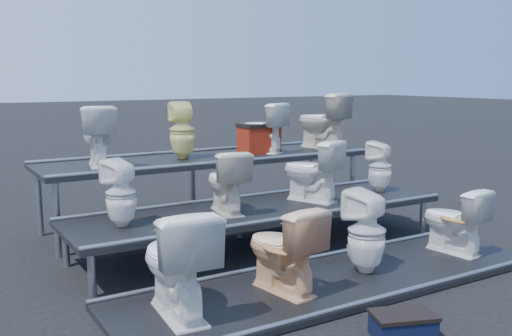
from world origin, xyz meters
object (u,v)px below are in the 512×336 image
toilet_4 (121,193)px  toilet_8 (98,136)px  step_stool (403,327)px  toilet_0 (177,262)px  toilet_9 (182,130)px  toilet_1 (283,248)px  toilet_7 (380,167)px  toilet_10 (262,128)px  toilet_3 (454,220)px  toilet_5 (226,181)px  red_crate (259,140)px  toilet_11 (322,121)px  toilet_2 (366,231)px  toilet_6 (311,170)px

toilet_4 → toilet_8: 1.38m
toilet_4 → step_stool: toilet_4 is taller
toilet_0 → toilet_9: 2.96m
step_stool → toilet_0: bearing=160.1°
toilet_1 → toilet_7: toilet_7 is taller
toilet_1 → toilet_4: bearing=-61.5°
toilet_10 → step_stool: 3.99m
toilet_1 → toilet_3: toilet_1 is taller
toilet_5 → red_crate: 1.80m
toilet_3 → step_stool: (-1.79, -1.08, -0.33)m
toilet_7 → toilet_10: (-0.91, 1.30, 0.42)m
toilet_11 → step_stool: toilet_11 is taller
toilet_1 → toilet_11: 3.62m
toilet_5 → toilet_2: bearing=129.7°
toilet_1 → toilet_2: (0.93, 0.00, 0.02)m
toilet_10 → step_stool: (-1.06, -3.68, -1.12)m
toilet_4 → step_stool: size_ratio=1.49×
toilet_6 → red_crate: bearing=-115.5°
toilet_6 → toilet_1: bearing=25.1°
step_stool → toilet_7: bearing=70.2°
toilet_1 → toilet_3: (2.12, 0.00, -0.03)m
toilet_3 → toilet_1: bearing=-6.2°
toilet_0 → toilet_3: toilet_0 is taller
toilet_7 → toilet_11: (0.09, 1.30, 0.48)m
toilet_6 → toilet_8: size_ratio=1.02×
toilet_5 → toilet_6: size_ratio=0.94×
toilet_11 → toilet_7: bearing=71.6°
toilet_7 → toilet_6: bearing=-22.3°
toilet_6 → toilet_9: 1.70m
toilet_4 → toilet_11: size_ratio=0.83×
toilet_4 → toilet_11: 3.63m
toilet_2 → step_stool: 1.29m
toilet_3 → red_crate: (-0.77, 2.62, 0.63)m
toilet_9 → toilet_1: bearing=97.2°
toilet_9 → step_stool: 3.85m
toilet_10 → step_stool: size_ratio=1.54×
toilet_1 → toilet_7: bearing=-158.7°
toilet_4 → toilet_5: bearing=162.1°
toilet_9 → red_crate: 1.13m
toilet_0 → toilet_9: (1.20, 2.60, 0.73)m
toilet_5 → toilet_8: size_ratio=0.96×
toilet_7 → step_stool: size_ratio=1.44×
red_crate → toilet_8: bearing=-176.1°
step_stool → toilet_6: bearing=88.7°
toilet_0 → toilet_1: size_ratio=1.13×
toilet_3 → toilet_11: size_ratio=0.88×
toilet_0 → toilet_5: bearing=-126.2°
toilet_11 → step_stool: bearing=46.2°
toilet_4 → toilet_5: size_ratio=0.98×
toilet_8 → step_stool: (1.13, -3.68, -1.13)m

